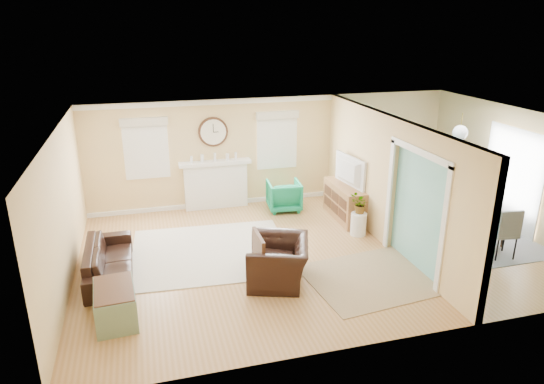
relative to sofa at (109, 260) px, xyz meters
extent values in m
plane|color=#A1703D|center=(3.87, -0.04, -0.29)|extent=(9.00, 9.00, 0.00)
cube|color=#E9C57D|center=(3.87, 2.96, 1.01)|extent=(9.00, 0.02, 2.60)
cube|color=#E9C57D|center=(3.87, -3.04, 1.01)|extent=(9.00, 0.02, 2.60)
cube|color=#E9C57D|center=(-0.63, -0.04, 1.01)|extent=(0.02, 6.00, 2.60)
cube|color=#E9C57D|center=(8.37, -0.04, 1.01)|extent=(0.02, 6.00, 2.60)
cube|color=white|center=(3.87, -0.04, 2.31)|extent=(9.00, 6.00, 0.02)
cube|color=#E9C57D|center=(5.37, 1.36, 1.01)|extent=(0.12, 3.20, 2.60)
cube|color=#E9C57D|center=(5.37, -2.54, 1.01)|extent=(0.12, 1.00, 2.60)
cube|color=#E9C57D|center=(5.37, -1.14, 2.11)|extent=(0.12, 1.80, 0.40)
cube|color=white|center=(5.30, -0.24, 0.81)|extent=(0.04, 0.12, 2.20)
cube|color=white|center=(5.30, -2.04, 0.81)|extent=(0.04, 0.12, 2.20)
cube|color=white|center=(5.30, -1.14, 1.91)|extent=(0.04, 1.92, 0.12)
cube|color=#62B0AC|center=(5.44, -0.04, 1.01)|extent=(0.02, 6.00, 2.60)
cube|color=white|center=(2.37, 2.84, 0.26)|extent=(1.50, 0.24, 1.10)
cube|color=white|center=(2.37, 2.81, 0.84)|extent=(1.70, 0.30, 0.08)
cube|color=black|center=(2.37, 2.94, 0.21)|extent=(0.85, 0.02, 0.75)
cube|color=gold|center=(2.37, 2.83, 0.13)|extent=(0.85, 0.02, 0.62)
cylinder|color=#4E2D1F|center=(2.37, 2.93, 1.56)|extent=(0.70, 0.06, 0.70)
cylinder|color=silver|center=(2.37, 2.90, 1.56)|extent=(0.60, 0.01, 0.60)
cube|color=black|center=(2.37, 2.89, 1.66)|extent=(0.02, 0.01, 0.20)
cube|color=black|center=(2.43, 2.89, 1.56)|extent=(0.12, 0.01, 0.02)
cube|color=white|center=(0.82, 2.94, 1.26)|extent=(0.90, 0.03, 1.30)
cube|color=white|center=(0.82, 2.91, 1.26)|extent=(1.00, 0.04, 1.40)
cube|color=beige|center=(0.82, 2.87, 1.89)|extent=(1.05, 0.10, 0.18)
cube|color=white|center=(3.92, 2.94, 1.26)|extent=(0.90, 0.03, 1.30)
cube|color=white|center=(3.92, 2.91, 1.26)|extent=(1.00, 0.04, 1.40)
cube|color=beige|center=(3.92, 2.87, 1.89)|extent=(1.05, 0.10, 0.18)
cube|color=white|center=(8.34, -0.04, 0.81)|extent=(0.03, 1.60, 2.10)
cube|color=white|center=(8.31, -0.04, 0.81)|extent=(0.03, 1.70, 2.20)
cylinder|color=gold|center=(6.87, -0.04, 2.16)|extent=(0.02, 0.02, 0.30)
sphere|color=white|center=(6.87, -0.04, 1.91)|extent=(0.30, 0.30, 0.30)
cube|color=beige|center=(1.86, 0.43, -0.28)|extent=(3.18, 2.80, 0.02)
cube|color=tan|center=(4.49, -1.35, -0.29)|extent=(2.46, 2.10, 0.01)
cube|color=slate|center=(7.16, -0.06, -0.29)|extent=(2.50, 3.13, 0.01)
imported|color=black|center=(0.00, 0.00, 0.00)|extent=(0.80, 2.01, 0.58)
imported|color=black|center=(2.84, -1.00, 0.09)|extent=(1.33, 1.43, 0.75)
imported|color=#147A66|center=(3.91, 2.25, 0.06)|extent=(0.83, 0.85, 0.71)
cube|color=gray|center=(0.15, -1.48, -0.03)|extent=(0.65, 0.99, 0.53)
cube|color=#4E2D1F|center=(0.15, -1.48, 0.25)|extent=(0.62, 0.94, 0.02)
cube|color=#A57E51|center=(5.09, 1.35, 0.11)|extent=(0.49, 1.46, 0.80)
cube|color=#4E2D1F|center=(4.84, 0.91, 0.26)|extent=(0.01, 0.39, 0.22)
cube|color=#4E2D1F|center=(4.84, 0.91, -0.01)|extent=(0.01, 0.39, 0.22)
cube|color=#4E2D1F|center=(4.84, 1.35, 0.26)|extent=(0.01, 0.39, 0.22)
cube|color=#4E2D1F|center=(4.84, 1.35, -0.01)|extent=(0.01, 0.39, 0.22)
cube|color=#4E2D1F|center=(4.84, 1.79, 0.26)|extent=(0.01, 0.39, 0.22)
cube|color=#4E2D1F|center=(4.84, 1.79, -0.01)|extent=(0.01, 0.39, 0.22)
imported|color=black|center=(5.07, 1.35, 0.85)|extent=(0.31, 1.18, 0.68)
cylinder|color=white|center=(5.01, 0.43, -0.05)|extent=(0.33, 0.33, 0.49)
imported|color=#337F33|center=(5.01, 0.43, 0.40)|extent=(0.47, 0.44, 0.42)
imported|color=#4E2D1F|center=(7.16, -0.06, 0.04)|extent=(1.08, 1.90, 0.66)
cube|color=slate|center=(7.06, 1.00, 0.12)|extent=(0.44, 0.44, 0.05)
cube|color=slate|center=(7.06, 1.00, 0.36)|extent=(0.39, 0.11, 0.46)
cylinder|color=black|center=(7.24, 1.13, -0.10)|extent=(0.03, 0.03, 0.39)
cylinder|color=black|center=(7.19, 0.82, -0.10)|extent=(0.03, 0.03, 0.39)
cylinder|color=black|center=(6.93, 1.18, -0.10)|extent=(0.03, 0.03, 0.39)
cylinder|color=black|center=(6.88, 0.87, -0.10)|extent=(0.03, 0.03, 0.39)
cube|color=slate|center=(7.22, -1.22, 0.19)|extent=(0.50, 0.50, 0.05)
cube|color=slate|center=(7.22, -1.22, 0.45)|extent=(0.45, 0.11, 0.53)
cylinder|color=black|center=(7.01, -1.37, -0.07)|extent=(0.03, 0.03, 0.45)
cylinder|color=black|center=(7.06, -1.02, -0.07)|extent=(0.03, 0.03, 0.45)
cylinder|color=black|center=(7.37, -1.42, -0.07)|extent=(0.03, 0.03, 0.45)
cylinder|color=black|center=(7.42, -1.06, -0.07)|extent=(0.03, 0.03, 0.45)
cube|color=white|center=(6.52, 0.01, 0.19)|extent=(0.46, 0.46, 0.05)
cube|color=white|center=(6.52, 0.01, 0.45)|extent=(0.06, 0.45, 0.53)
cylinder|color=black|center=(6.34, 0.20, -0.07)|extent=(0.03, 0.03, 0.45)
cylinder|color=black|center=(6.70, 0.19, -0.07)|extent=(0.03, 0.03, 0.45)
cylinder|color=black|center=(6.33, -0.16, -0.07)|extent=(0.03, 0.03, 0.45)
cylinder|color=black|center=(6.70, -0.17, -0.07)|extent=(0.03, 0.03, 0.45)
cube|color=slate|center=(7.73, -0.03, 0.15)|extent=(0.52, 0.52, 0.05)
cube|color=slate|center=(7.73, -0.03, 0.40)|extent=(0.17, 0.41, 0.50)
cylinder|color=black|center=(7.84, -0.24, -0.08)|extent=(0.03, 0.03, 0.42)
cylinder|color=black|center=(7.52, -0.15, -0.08)|extent=(0.03, 0.03, 0.42)
cylinder|color=black|center=(7.94, 0.08, -0.08)|extent=(0.03, 0.03, 0.42)
cylinder|color=black|center=(7.62, 0.18, -0.08)|extent=(0.03, 0.03, 0.42)
camera|label=1|loc=(0.76, -8.19, 4.00)|focal=32.00mm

